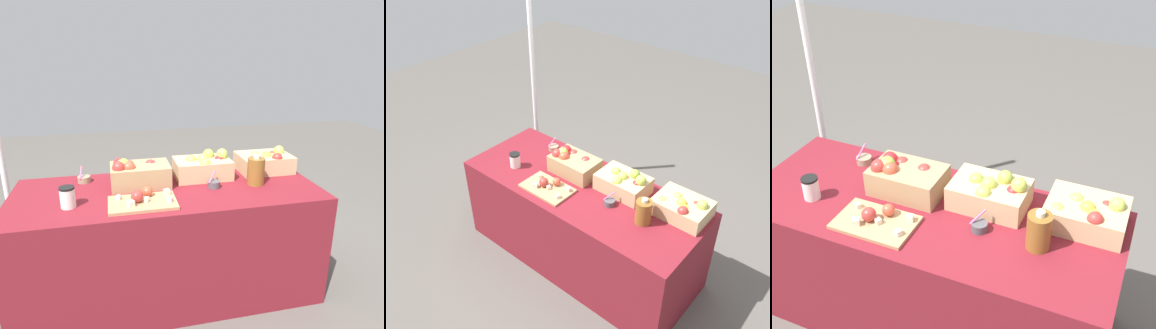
# 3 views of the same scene
# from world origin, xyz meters

# --- Properties ---
(ground_plane) EXTENTS (10.00, 10.00, 0.00)m
(ground_plane) POSITION_xyz_m (0.00, 0.00, 0.00)
(ground_plane) COLOR #56514C
(table) EXTENTS (1.90, 0.76, 0.74)m
(table) POSITION_xyz_m (0.00, 0.00, 0.37)
(table) COLOR maroon
(table) RESTS_ON ground_plane
(apple_crate_left) EXTENTS (0.37, 0.28, 0.17)m
(apple_crate_left) POSITION_xyz_m (0.73, 0.19, 0.81)
(apple_crate_left) COLOR tan
(apple_crate_left) RESTS_ON table
(apple_crate_middle) EXTENTS (0.38, 0.25, 0.19)m
(apple_crate_middle) POSITION_xyz_m (0.27, 0.15, 0.82)
(apple_crate_middle) COLOR tan
(apple_crate_middle) RESTS_ON table
(apple_crate_right) EXTENTS (0.37, 0.24, 0.19)m
(apple_crate_right) POSITION_xyz_m (-0.18, 0.10, 0.82)
(apple_crate_right) COLOR tan
(apple_crate_right) RESTS_ON table
(cutting_board_front) EXTENTS (0.38, 0.24, 0.09)m
(cutting_board_front) POSITION_xyz_m (-0.18, -0.19, 0.76)
(cutting_board_front) COLOR tan
(cutting_board_front) RESTS_ON table
(sample_bowl_near) EXTENTS (0.08, 0.08, 0.10)m
(sample_bowl_near) POSITION_xyz_m (0.29, -0.04, 0.76)
(sample_bowl_near) COLOR #4C4C51
(sample_bowl_near) RESTS_ON table
(sample_bowl_mid) EXTENTS (0.08, 0.09, 0.10)m
(sample_bowl_mid) POSITION_xyz_m (-0.52, 0.24, 0.76)
(sample_bowl_mid) COLOR gray
(sample_bowl_mid) RESTS_ON table
(cider_jug) EXTENTS (0.11, 0.11, 0.20)m
(cider_jug) POSITION_xyz_m (0.57, -0.04, 0.83)
(cider_jug) COLOR brown
(cider_jug) RESTS_ON table
(coffee_cup) EXTENTS (0.08, 0.08, 0.12)m
(coffee_cup) POSITION_xyz_m (-0.58, -0.14, 0.80)
(coffee_cup) COLOR silver
(coffee_cup) RESTS_ON table
(tent_pole) EXTENTS (0.04, 0.04, 2.00)m
(tent_pole) POSITION_xyz_m (-1.10, 0.61, 1.00)
(tent_pole) COLOR white
(tent_pole) RESTS_ON ground_plane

